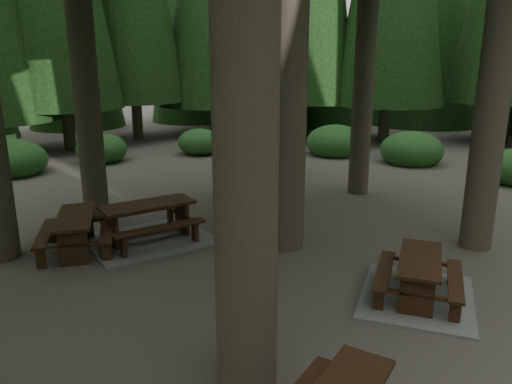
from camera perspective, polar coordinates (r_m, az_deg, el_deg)
ground at (r=10.46m, az=0.74°, el=-7.43°), size 80.00×80.00×0.00m
picnic_table_a at (r=9.13m, az=18.01°, el=-10.07°), size 2.86×2.73×0.76m
picnic_table_b at (r=11.22m, az=-19.87°, el=-3.87°), size 2.15×2.32×0.81m
picnic_table_c at (r=11.49m, az=-12.16°, el=-3.98°), size 2.83×2.43×0.88m
picnic_table_d at (r=17.56m, az=1.63°, el=3.85°), size 2.17×1.92×0.80m
shrub_ring at (r=11.28m, az=1.02°, el=-3.53°), size 23.86×24.64×1.49m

